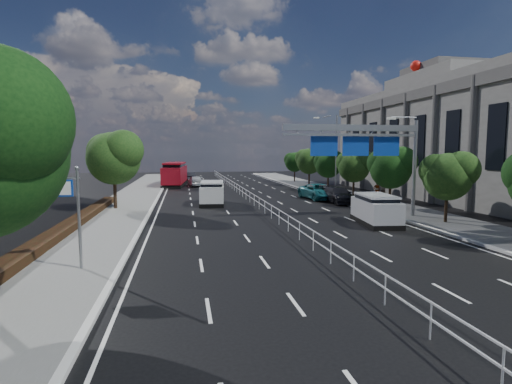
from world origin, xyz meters
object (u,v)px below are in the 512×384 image
object	(u,v)px
pedestrian_a	(377,191)
white_minivan	(212,193)
parked_car_teal	(319,192)
parked_car_dark	(338,195)
red_bus	(175,174)
near_car_silver	(195,181)
near_car_dark	(190,177)
overhead_gantry	(366,142)
pedestrian_b	(382,191)
toilet_sign	(66,201)
silver_minivan	(376,210)

from	to	relation	value
pedestrian_a	white_minivan	bearing A→B (deg)	2.02
parked_car_teal	parked_car_dark	size ratio (longest dim) A/B	1.08
pedestrian_a	red_bus	bearing A→B (deg)	-44.13
parked_car_teal	parked_car_dark	xyz separation A→B (m)	(0.88, -3.00, -0.03)
near_car_silver	near_car_dark	size ratio (longest dim) A/B	1.05
red_bus	overhead_gantry	bearing A→B (deg)	-60.82
overhead_gantry	pedestrian_b	distance (m)	12.09
toilet_sign	pedestrian_a	size ratio (longest dim) A/B	2.32
near_car_dark	parked_car_teal	size ratio (longest dim) A/B	0.76
white_minivan	parked_car_teal	size ratio (longest dim) A/B	0.91
white_minivan	parked_car_dark	size ratio (longest dim) A/B	0.98
silver_minivan	overhead_gantry	bearing A→B (deg)	90.67
overhead_gantry	white_minivan	size ratio (longest dim) A/B	1.98
red_bus	silver_minivan	bearing A→B (deg)	-62.60
parked_car_dark	near_car_silver	bearing A→B (deg)	120.01
white_minivan	parked_car_teal	xyz separation A→B (m)	(11.12, 2.06, -0.27)
overhead_gantry	near_car_silver	xyz separation A→B (m)	(-11.41, 29.79, -4.83)
red_bus	parked_car_teal	size ratio (longest dim) A/B	1.99
pedestrian_b	silver_minivan	bearing A→B (deg)	73.67
near_car_silver	parked_car_teal	world-z (taller)	parked_car_teal
toilet_sign	parked_car_dark	world-z (taller)	toilet_sign
red_bus	parked_car_teal	bearing A→B (deg)	-48.01
overhead_gantry	parked_car_dark	bearing A→B (deg)	80.11
overhead_gantry	pedestrian_b	xyz separation A→B (m)	(6.28, 9.28, -4.54)
near_car_dark	parked_car_dark	bearing A→B (deg)	110.22
white_minivan	parked_car_teal	bearing A→B (deg)	16.33
near_car_dark	parked_car_teal	xyz separation A→B (m)	(12.57, -28.86, 0.08)
pedestrian_b	toilet_sign	bearing A→B (deg)	52.04
red_bus	pedestrian_a	xyz separation A→B (m)	(19.92, -22.59, -0.66)
red_bus	near_car_silver	xyz separation A→B (m)	(2.83, -2.00, -0.96)
toilet_sign	parked_car_dark	bearing A→B (deg)	44.62
toilet_sign	parked_car_teal	bearing A→B (deg)	50.13
near_car_dark	near_car_silver	bearing A→B (deg)	89.81
white_minivan	parked_car_dark	distance (m)	12.03
white_minivan	toilet_sign	bearing A→B (deg)	-104.18
silver_minivan	pedestrian_b	world-z (taller)	silver_minivan
near_car_dark	parked_car_teal	distance (m)	31.48
near_car_silver	pedestrian_a	world-z (taller)	pedestrian_a
parked_car_dark	pedestrian_a	distance (m)	4.14
red_bus	toilet_sign	bearing A→B (deg)	-89.67
red_bus	near_car_silver	bearing A→B (deg)	-30.22
parked_car_teal	pedestrian_b	world-z (taller)	pedestrian_b
toilet_sign	silver_minivan	world-z (taller)	toilet_sign
red_bus	parked_car_teal	distance (m)	24.85
overhead_gantry	parked_car_dark	world-z (taller)	overhead_gantry
toilet_sign	silver_minivan	bearing A→B (deg)	24.08
white_minivan	silver_minivan	world-z (taller)	white_minivan
parked_car_teal	pedestrian_b	bearing A→B (deg)	-32.07
red_bus	pedestrian_b	xyz separation A→B (m)	(20.52, -22.51, -0.68)
red_bus	near_car_dark	world-z (taller)	red_bus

